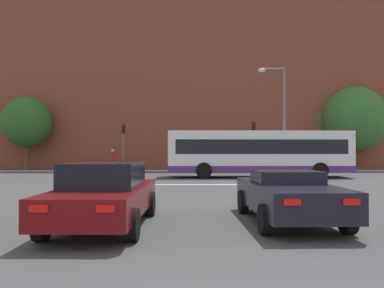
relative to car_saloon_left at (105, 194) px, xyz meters
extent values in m
cube|color=silver|center=(2.30, 10.43, -0.74)|extent=(8.27, 0.30, 0.01)
cube|color=gray|center=(2.30, 23.56, -0.74)|extent=(69.19, 2.50, 0.01)
cube|color=brown|center=(2.28, 34.05, 7.43)|extent=(42.79, 15.65, 16.35)
cube|color=#4C4F56|center=(2.28, 34.05, 16.31)|extent=(43.64, 16.28, 1.40)
cube|color=brown|center=(-15.90, 35.56, 17.98)|extent=(0.90, 0.90, 1.94)
cube|color=brown|center=(2.54, 33.64, 17.98)|extent=(0.90, 0.90, 1.94)
cube|color=brown|center=(8.41, 36.92, 17.98)|extent=(0.90, 0.90, 1.94)
cube|color=brown|center=(13.96, 33.02, 17.98)|extent=(0.90, 0.90, 1.94)
cube|color=brown|center=(20.13, 36.64, 17.98)|extent=(0.90, 0.90, 1.94)
cube|color=#600C0F|center=(0.00, 0.01, -0.13)|extent=(1.93, 4.58, 0.59)
cube|color=black|center=(0.00, -0.03, 0.44)|extent=(1.61, 2.08, 0.55)
cylinder|color=black|center=(-0.83, 1.44, -0.42)|extent=(0.24, 0.65, 0.64)
cylinder|color=black|center=(0.91, 1.40, -0.42)|extent=(0.24, 0.65, 0.64)
cylinder|color=black|center=(-0.91, -1.37, -0.42)|extent=(0.24, 0.65, 0.64)
cylinder|color=black|center=(0.83, -1.41, -0.42)|extent=(0.24, 0.65, 0.64)
cube|color=red|center=(-0.62, -2.26, 0.02)|extent=(0.32, 0.06, 0.12)
cube|color=red|center=(0.50, -2.29, 0.02)|extent=(0.32, 0.06, 0.12)
cube|color=black|center=(4.32, 0.44, -0.11)|extent=(1.87, 4.30, 0.62)
cube|color=black|center=(4.32, 0.54, 0.35)|extent=(1.56, 1.31, 0.30)
cylinder|color=black|center=(3.44, 1.74, -0.42)|extent=(0.23, 0.64, 0.64)
cylinder|color=black|center=(5.15, 1.77, -0.42)|extent=(0.23, 0.64, 0.64)
cylinder|color=black|center=(3.48, -0.90, -0.42)|extent=(0.23, 0.64, 0.64)
cylinder|color=black|center=(5.20, -0.87, -0.42)|extent=(0.23, 0.64, 0.64)
cube|color=red|center=(3.80, -1.73, 0.04)|extent=(0.32, 0.06, 0.12)
cube|color=red|center=(4.91, -1.71, 0.04)|extent=(0.32, 0.06, 0.12)
cube|color=silver|center=(6.58, 15.65, 0.92)|extent=(11.62, 2.57, 2.63)
cube|color=#4C2870|center=(6.58, 15.65, -0.17)|extent=(11.64, 2.59, 0.44)
cube|color=black|center=(6.58, 15.65, 1.23)|extent=(10.69, 2.60, 0.90)
cylinder|color=black|center=(10.18, 16.89, -0.24)|extent=(1.00, 0.28, 1.00)
cylinder|color=black|center=(10.18, 14.42, -0.24)|extent=(1.00, 0.28, 1.00)
cylinder|color=black|center=(2.97, 16.89, -0.24)|extent=(1.00, 0.28, 1.00)
cylinder|color=black|center=(2.97, 14.42, -0.24)|extent=(1.00, 0.28, 1.00)
cylinder|color=slate|center=(-3.32, 22.53, 0.83)|extent=(0.12, 0.12, 3.15)
cube|color=black|center=(-3.32, 22.53, 2.80)|extent=(0.26, 0.20, 0.80)
sphere|color=red|center=(-3.32, 22.40, 3.06)|extent=(0.17, 0.17, 0.17)
sphere|color=black|center=(-3.32, 22.40, 2.80)|extent=(0.17, 0.17, 0.17)
sphere|color=black|center=(-3.32, 22.40, 2.55)|extent=(0.17, 0.17, 0.17)
cylinder|color=slate|center=(7.61, 22.83, 0.95)|extent=(0.12, 0.12, 3.38)
cube|color=black|center=(7.61, 22.83, 3.04)|extent=(0.26, 0.20, 0.80)
sphere|color=red|center=(7.61, 22.70, 3.30)|extent=(0.17, 0.17, 0.17)
sphere|color=black|center=(7.61, 22.70, 3.04)|extent=(0.17, 0.17, 0.17)
sphere|color=black|center=(7.61, 22.70, 2.79)|extent=(0.17, 0.17, 0.17)
cylinder|color=slate|center=(7.99, 14.49, 2.75)|extent=(0.16, 0.16, 6.98)
cylinder|color=slate|center=(7.28, 14.49, 6.09)|extent=(1.41, 0.10, 0.10)
ellipsoid|color=#B2B2B7|center=(6.58, 14.49, 5.99)|extent=(0.50, 0.36, 0.22)
cylinder|color=black|center=(-4.30, 23.29, -0.30)|extent=(0.13, 0.13, 0.88)
cylinder|color=black|center=(-4.42, 23.40, -0.30)|extent=(0.13, 0.13, 0.88)
cube|color=#B21E23|center=(-4.36, 23.35, 0.49)|extent=(0.44, 0.43, 0.70)
sphere|color=tan|center=(-4.36, 23.35, 0.97)|extent=(0.27, 0.27, 0.27)
cylinder|color=#4C3823|center=(14.46, 28.50, 0.68)|extent=(0.36, 0.36, 2.85)
ellipsoid|color=#33662D|center=(14.46, 28.50, 4.06)|extent=(4.59, 4.59, 4.82)
cylinder|color=#4C3823|center=(-12.24, 24.81, 0.48)|extent=(0.36, 0.36, 2.45)
ellipsoid|color=#285623|center=(-12.24, 24.81, 3.52)|extent=(4.27, 4.27, 4.48)
cylinder|color=#4C3823|center=(17.52, 25.85, 0.37)|extent=(0.36, 0.36, 2.22)
ellipsoid|color=#33662D|center=(17.52, 25.85, 3.92)|extent=(5.76, 5.76, 6.05)
camera|label=1|loc=(1.84, -8.58, 0.99)|focal=35.00mm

